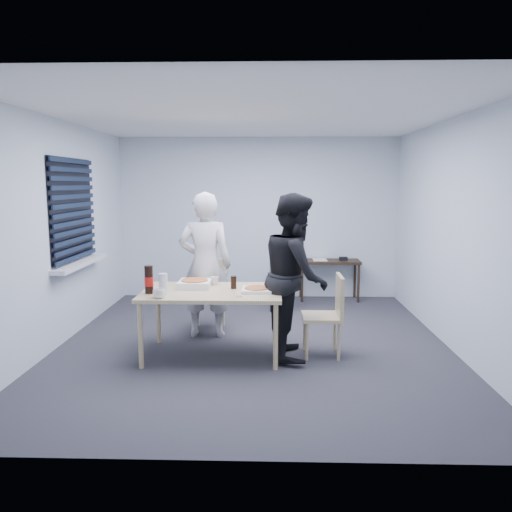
{
  "coord_description": "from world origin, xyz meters",
  "views": [
    {
      "loc": [
        0.2,
        -5.65,
        1.87
      ],
      "look_at": [
        0.03,
        0.1,
        1.03
      ],
      "focal_mm": 35.0,
      "sensor_mm": 36.0,
      "label": 1
    }
  ],
  "objects_px": {
    "side_table": "(329,265)",
    "backpack": "(281,262)",
    "stool": "(280,284)",
    "person_black": "(295,276)",
    "mug_a": "(159,293)",
    "dining_table": "(212,296)",
    "chair_right": "(330,310)",
    "chair_far": "(210,289)",
    "person_white": "(205,265)",
    "mug_b": "(214,281)",
    "soda_bottle": "(149,280)"
  },
  "relations": [
    {
      "from": "person_black",
      "to": "side_table",
      "type": "relative_size",
      "value": 1.83
    },
    {
      "from": "person_white",
      "to": "backpack",
      "type": "height_order",
      "value": "person_white"
    },
    {
      "from": "chair_far",
      "to": "chair_right",
      "type": "relative_size",
      "value": 1.0
    },
    {
      "from": "dining_table",
      "to": "backpack",
      "type": "distance_m",
      "value": 2.14
    },
    {
      "from": "side_table",
      "to": "backpack",
      "type": "xyz_separation_m",
      "value": [
        -0.8,
        -0.68,
        0.16
      ]
    },
    {
      "from": "mug_b",
      "to": "soda_bottle",
      "type": "xyz_separation_m",
      "value": [
        -0.63,
        -0.48,
        0.1
      ]
    },
    {
      "from": "chair_right",
      "to": "mug_a",
      "type": "distance_m",
      "value": 1.83
    },
    {
      "from": "dining_table",
      "to": "soda_bottle",
      "type": "height_order",
      "value": "soda_bottle"
    },
    {
      "from": "dining_table",
      "to": "chair_right",
      "type": "height_order",
      "value": "chair_right"
    },
    {
      "from": "mug_a",
      "to": "mug_b",
      "type": "relative_size",
      "value": 1.23
    },
    {
      "from": "side_table",
      "to": "mug_a",
      "type": "relative_size",
      "value": 7.87
    },
    {
      "from": "chair_far",
      "to": "stool",
      "type": "bearing_deg",
      "value": 45.79
    },
    {
      "from": "stool",
      "to": "soda_bottle",
      "type": "height_order",
      "value": "soda_bottle"
    },
    {
      "from": "dining_table",
      "to": "chair_right",
      "type": "bearing_deg",
      "value": 1.53
    },
    {
      "from": "person_black",
      "to": "stool",
      "type": "distance_m",
      "value": 2.04
    },
    {
      "from": "mug_a",
      "to": "mug_b",
      "type": "distance_m",
      "value": 0.84
    },
    {
      "from": "chair_far",
      "to": "mug_b",
      "type": "xyz_separation_m",
      "value": [
        0.15,
        -0.73,
        0.26
      ]
    },
    {
      "from": "dining_table",
      "to": "side_table",
      "type": "distance_m",
      "value": 3.11
    },
    {
      "from": "chair_right",
      "to": "person_black",
      "type": "distance_m",
      "value": 0.53
    },
    {
      "from": "backpack",
      "to": "side_table",
      "type": "bearing_deg",
      "value": 16.48
    },
    {
      "from": "person_black",
      "to": "stool",
      "type": "bearing_deg",
      "value": 3.41
    },
    {
      "from": "person_white",
      "to": "backpack",
      "type": "relative_size",
      "value": 3.92
    },
    {
      "from": "person_black",
      "to": "stool",
      "type": "height_order",
      "value": "person_black"
    },
    {
      "from": "person_white",
      "to": "side_table",
      "type": "relative_size",
      "value": 1.83
    },
    {
      "from": "chair_far",
      "to": "person_black",
      "type": "distance_m",
      "value": 1.51
    },
    {
      "from": "stool",
      "to": "mug_b",
      "type": "xyz_separation_m",
      "value": [
        -0.79,
        -1.7,
        0.38
      ]
    },
    {
      "from": "person_black",
      "to": "soda_bottle",
      "type": "bearing_deg",
      "value": 97.21
    },
    {
      "from": "side_table",
      "to": "person_black",
      "type": "bearing_deg",
      "value": -104.36
    },
    {
      "from": "person_white",
      "to": "soda_bottle",
      "type": "relative_size",
      "value": 5.98
    },
    {
      "from": "mug_a",
      "to": "chair_right",
      "type": "bearing_deg",
      "value": 12.93
    },
    {
      "from": "side_table",
      "to": "backpack",
      "type": "height_order",
      "value": "backpack"
    },
    {
      "from": "dining_table",
      "to": "chair_far",
      "type": "relative_size",
      "value": 1.67
    },
    {
      "from": "side_table",
      "to": "stool",
      "type": "relative_size",
      "value": 1.93
    },
    {
      "from": "person_white",
      "to": "side_table",
      "type": "xyz_separation_m",
      "value": [
        1.74,
        1.98,
        -0.32
      ]
    },
    {
      "from": "person_black",
      "to": "soda_bottle",
      "type": "height_order",
      "value": "person_black"
    },
    {
      "from": "mug_a",
      "to": "soda_bottle",
      "type": "bearing_deg",
      "value": 125.81
    },
    {
      "from": "dining_table",
      "to": "backpack",
      "type": "xyz_separation_m",
      "value": [
        0.78,
        1.99,
        0.06
      ]
    },
    {
      "from": "mug_a",
      "to": "dining_table",
      "type": "bearing_deg",
      "value": 37.07
    },
    {
      "from": "dining_table",
      "to": "chair_right",
      "type": "distance_m",
      "value": 1.28
    },
    {
      "from": "stool",
      "to": "soda_bottle",
      "type": "xyz_separation_m",
      "value": [
        -1.42,
        -2.17,
        0.48
      ]
    },
    {
      "from": "stool",
      "to": "side_table",
      "type": "bearing_deg",
      "value": 40.13
    },
    {
      "from": "person_white",
      "to": "mug_a",
      "type": "xyz_separation_m",
      "value": [
        -0.33,
        -1.07,
        -0.11
      ]
    },
    {
      "from": "mug_a",
      "to": "chair_far",
      "type": "bearing_deg",
      "value": 76.71
    },
    {
      "from": "backpack",
      "to": "stool",
      "type": "bearing_deg",
      "value": 65.77
    },
    {
      "from": "mug_a",
      "to": "soda_bottle",
      "type": "distance_m",
      "value": 0.27
    },
    {
      "from": "chair_far",
      "to": "mug_a",
      "type": "xyz_separation_m",
      "value": [
        -0.34,
        -1.42,
        0.26
      ]
    },
    {
      "from": "backpack",
      "to": "mug_a",
      "type": "distance_m",
      "value": 2.69
    },
    {
      "from": "side_table",
      "to": "mug_b",
      "type": "distance_m",
      "value": 2.85
    },
    {
      "from": "side_table",
      "to": "mug_a",
      "type": "height_order",
      "value": "mug_a"
    },
    {
      "from": "stool",
      "to": "chair_right",
      "type": "bearing_deg",
      "value": -75.91
    }
  ]
}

